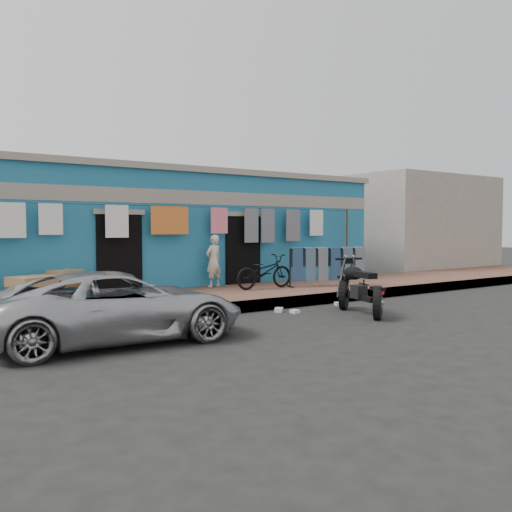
{
  "coord_description": "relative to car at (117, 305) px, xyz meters",
  "views": [
    {
      "loc": [
        -6.87,
        -7.81,
        1.78
      ],
      "look_at": [
        0.0,
        2.0,
        1.15
      ],
      "focal_mm": 38.0,
      "sensor_mm": 36.0,
      "label": 1
    }
  ],
  "objects": [
    {
      "name": "curb",
      "position": [
        3.85,
        1.28,
        -0.45
      ],
      "size": [
        28.0,
        0.1,
        0.25
      ],
      "primitive_type": "cube",
      "color": "gray",
      "rests_on": "ground"
    },
    {
      "name": "seated_person",
      "position": [
        4.05,
        3.93,
        0.35
      ],
      "size": [
        0.55,
        0.44,
        1.34
      ],
      "primitive_type": "imported",
      "rotation": [
        0.0,
        0.0,
        3.4
      ],
      "color": "beige",
      "rests_on": "sidewalk"
    },
    {
      "name": "clothesline",
      "position": [
        3.7,
        3.98,
        1.25
      ],
      "size": [
        10.06,
        0.06,
        2.1
      ],
      "color": "brown",
      "rests_on": "sidewalk"
    },
    {
      "name": "ground",
      "position": [
        3.85,
        -0.27,
        -0.57
      ],
      "size": [
        80.0,
        80.0,
        0.0
      ],
      "primitive_type": "plane",
      "color": "black",
      "rests_on": "ground"
    },
    {
      "name": "litter_c",
      "position": [
        4.04,
        0.6,
        -0.54
      ],
      "size": [
        0.15,
        0.18,
        0.07
      ],
      "primitive_type": "cube",
      "rotation": [
        0.0,
        0.0,
        1.56
      ],
      "color": "silver",
      "rests_on": "ground"
    },
    {
      "name": "car",
      "position": [
        0.0,
        0.0,
        0.0
      ],
      "size": [
        4.15,
        2.04,
        1.15
      ],
      "primitive_type": "imported",
      "rotation": [
        0.0,
        0.0,
        1.52
      ],
      "color": "#AEAEB3",
      "rests_on": "ground"
    },
    {
      "name": "litter_b",
      "position": [
        5.57,
        0.93,
        -0.54
      ],
      "size": [
        0.14,
        0.17,
        0.07
      ],
      "primitive_type": "cube",
      "rotation": [
        0.0,
        0.0,
        1.34
      ],
      "color": "silver",
      "rests_on": "ground"
    },
    {
      "name": "bicycle",
      "position": [
        4.89,
        2.87,
        0.2
      ],
      "size": [
        1.62,
        0.58,
        1.05
      ],
      "primitive_type": "imported",
      "rotation": [
        0.0,
        0.0,
        1.56
      ],
      "color": "black",
      "rests_on": "sidewalk"
    },
    {
      "name": "sidewalk",
      "position": [
        3.85,
        2.73,
        -0.45
      ],
      "size": [
        28.0,
        3.0,
        0.25
      ],
      "primitive_type": "cube",
      "color": "brown",
      "rests_on": "ground"
    },
    {
      "name": "building",
      "position": [
        3.84,
        6.72,
        1.11
      ],
      "size": [
        12.2,
        5.2,
        3.36
      ],
      "color": "#256B91",
      "rests_on": "ground"
    },
    {
      "name": "charpoy",
      "position": [
        -0.03,
        3.69,
        -0.03
      ],
      "size": [
        2.35,
        2.09,
        0.59
      ],
      "primitive_type": null,
      "rotation": [
        0.0,
        0.0,
        0.4
      ],
      "color": "brown",
      "rests_on": "sidewalk"
    },
    {
      "name": "neighbor_right",
      "position": [
        14.85,
        6.73,
        1.33
      ],
      "size": [
        6.0,
        5.0,
        3.8
      ],
      "primitive_type": "cube",
      "color": "#9E9384",
      "rests_on": "ground"
    },
    {
      "name": "motorcycle",
      "position": [
        5.06,
        -0.26,
        -0.0
      ],
      "size": [
        1.58,
        2.1,
        1.14
      ],
      "primitive_type": null,
      "rotation": [
        0.0,
        0.0,
        -0.29
      ],
      "color": "black",
      "rests_on": "ground"
    },
    {
      "name": "litter_a",
      "position": [
        3.87,
        0.93,
        -0.53
      ],
      "size": [
        0.25,
        0.25,
        0.09
      ],
      "primitive_type": "cube",
      "rotation": [
        0.0,
        0.0,
        0.73
      ],
      "color": "silver",
      "rests_on": "ground"
    },
    {
      "name": "jeans_rack",
      "position": [
        6.63,
        2.43,
        0.2
      ],
      "size": [
        2.47,
        1.88,
        1.05
      ],
      "primitive_type": null,
      "rotation": [
        0.0,
        0.0,
        -0.36
      ],
      "color": "black",
      "rests_on": "sidewalk"
    }
  ]
}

